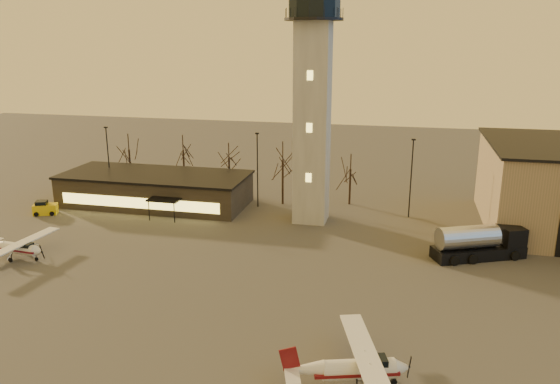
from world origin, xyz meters
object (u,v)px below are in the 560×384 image
(service_cart, at_px, (45,209))
(fuel_truck, at_px, (478,245))
(cessna_rear, at_px, (21,250))
(control_tower, at_px, (313,89))
(terminal, at_px, (156,189))
(cessna_front, at_px, (361,372))

(service_cart, bearing_deg, fuel_truck, -24.75)
(cessna_rear, height_order, service_cart, cessna_rear)
(control_tower, relative_size, terminal, 1.28)
(cessna_front, xyz_separation_m, service_cart, (-43.20, 27.35, -0.38))
(cessna_front, xyz_separation_m, fuel_truck, (9.93, 24.78, 0.33))
(fuel_truck, relative_size, service_cart, 3.03)
(cessna_front, bearing_deg, service_cart, 130.42)
(cessna_front, bearing_deg, terminal, 114.50)
(cessna_rear, distance_m, fuel_truck, 47.45)
(service_cart, bearing_deg, terminal, 10.07)
(terminal, height_order, cessna_front, terminal)
(control_tower, bearing_deg, cessna_front, -74.47)
(terminal, distance_m, cessna_front, 46.79)
(fuel_truck, bearing_deg, cessna_rear, 169.01)
(cessna_rear, bearing_deg, terminal, 81.64)
(control_tower, xyz_separation_m, cessna_front, (9.15, -32.92, -15.25))
(cessna_front, bearing_deg, fuel_truck, 50.93)
(cessna_rear, distance_m, service_cart, 15.33)
(control_tower, relative_size, cessna_rear, 3.34)
(terminal, xyz_separation_m, cessna_front, (31.14, -34.90, -1.08))
(cessna_front, relative_size, cessna_rear, 1.15)
(terminal, xyz_separation_m, cessna_rear, (-5.07, -21.20, -1.24))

